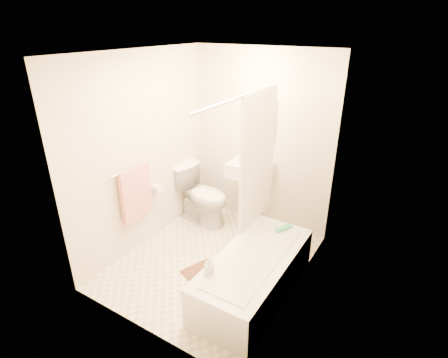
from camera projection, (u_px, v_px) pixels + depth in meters
The scene contains 17 objects.
floor at pixel (213, 261), 4.25m from camera, with size 2.40×2.40×0.00m, color beige.
ceiling at pixel (210, 52), 3.26m from camera, with size 2.40×2.40×0.00m, color white.
wall_back at pixel (261, 141), 4.69m from camera, with size 2.00×0.02×2.40m, color beige.
wall_left at pixel (143, 153), 4.23m from camera, with size 0.02×2.40×2.40m, color beige.
wall_right at pixel (301, 192), 3.28m from camera, with size 0.02×2.40×2.40m, color beige.
mirror at pixel (261, 119), 4.55m from camera, with size 0.40×0.03×0.55m, color white.
curtain_rod at pixel (242, 97), 3.36m from camera, with size 0.03×0.03×1.70m, color silver.
shower_curtain at pixel (258, 159), 3.99m from camera, with size 0.04×0.80×1.55m, color silver.
towel_bar at pixel (131, 168), 4.06m from camera, with size 0.02×0.02×0.60m, color silver.
towel at pixel (136, 194), 4.18m from camera, with size 0.06×0.45×0.66m, color #CC7266.
toilet_paper at pixel (157, 188), 4.50m from camera, with size 0.12×0.12×0.11m, color white.
toilet at pixel (202, 195), 4.95m from camera, with size 0.47×0.83×0.82m, color white.
sink at pixel (250, 192), 4.77m from camera, with size 0.54×0.43×1.06m, color silver, non-canonical shape.
bathtub at pixel (254, 274), 3.69m from camera, with size 0.70×1.59×0.45m, color white, non-canonical shape.
bath_mat at pixel (207, 277), 3.98m from camera, with size 0.53×0.40×0.02m, color #4C291F.
soap_bottle at pixel (209, 266), 3.33m from camera, with size 0.08×0.08×0.17m, color silver.
scrub_brush at pixel (283, 229), 4.05m from camera, with size 0.06×0.21×0.04m, color #3CBB6B.
Camera 1 is at (1.93, -2.88, 2.66)m, focal length 28.00 mm.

